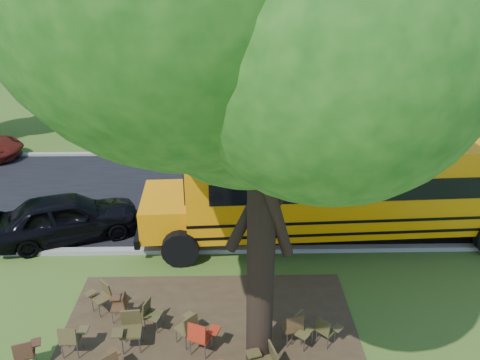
{
  "coord_description": "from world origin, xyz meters",
  "views": [
    {
      "loc": [
        1.55,
        -9.08,
        7.94
      ],
      "look_at": [
        1.81,
        4.49,
        1.73
      ],
      "focal_mm": 35.0,
      "sensor_mm": 36.0,
      "label": 1
    }
  ],
  "objects_px": {
    "chair_4": "(201,335)",
    "chair_8": "(121,304)",
    "main_tree": "(265,80)",
    "chair_6": "(267,360)",
    "chair_0": "(25,352)",
    "chair_7": "(326,329)",
    "chair_13": "(294,325)",
    "chair_10": "(151,312)",
    "chair_11": "(188,326)",
    "school_bus": "(376,181)",
    "chair_1": "(71,337)",
    "chair_3": "(130,327)",
    "chair_12": "(300,327)",
    "black_car": "(67,217)",
    "chair_9": "(102,294)"
  },
  "relations": [
    {
      "from": "chair_1",
      "to": "chair_11",
      "type": "bearing_deg",
      "value": 8.03
    },
    {
      "from": "school_bus",
      "to": "chair_7",
      "type": "height_order",
      "value": "school_bus"
    },
    {
      "from": "chair_0",
      "to": "chair_13",
      "type": "xyz_separation_m",
      "value": [
        5.8,
        0.67,
        0.03
      ]
    },
    {
      "from": "main_tree",
      "to": "chair_1",
      "type": "xyz_separation_m",
      "value": [
        -4.12,
        0.22,
        -5.69
      ]
    },
    {
      "from": "chair_0",
      "to": "chair_3",
      "type": "bearing_deg",
      "value": -1.89
    },
    {
      "from": "chair_6",
      "to": "chair_7",
      "type": "height_order",
      "value": "chair_6"
    },
    {
      "from": "chair_8",
      "to": "chair_12",
      "type": "xyz_separation_m",
      "value": [
        4.25,
        -0.94,
        0.05
      ]
    },
    {
      "from": "chair_9",
      "to": "black_car",
      "type": "height_order",
      "value": "black_car"
    },
    {
      "from": "chair_4",
      "to": "chair_7",
      "type": "height_order",
      "value": "chair_4"
    },
    {
      "from": "chair_4",
      "to": "chair_0",
      "type": "bearing_deg",
      "value": -151.92
    },
    {
      "from": "chair_3",
      "to": "chair_7",
      "type": "distance_m",
      "value": 4.43
    },
    {
      "from": "school_bus",
      "to": "chair_13",
      "type": "xyz_separation_m",
      "value": [
        -3.09,
        -4.84,
        -1.35
      ]
    },
    {
      "from": "chair_3",
      "to": "chair_11",
      "type": "xyz_separation_m",
      "value": [
        1.31,
        0.07,
        -0.06
      ]
    },
    {
      "from": "school_bus",
      "to": "chair_10",
      "type": "height_order",
      "value": "school_bus"
    },
    {
      "from": "main_tree",
      "to": "chair_13",
      "type": "relative_size",
      "value": 11.36
    },
    {
      "from": "school_bus",
      "to": "chair_1",
      "type": "height_order",
      "value": "school_bus"
    },
    {
      "from": "main_tree",
      "to": "chair_0",
      "type": "distance_m",
      "value": 7.57
    },
    {
      "from": "chair_4",
      "to": "chair_11",
      "type": "relative_size",
      "value": 1.07
    },
    {
      "from": "chair_1",
      "to": "chair_7",
      "type": "distance_m",
      "value": 5.68
    },
    {
      "from": "chair_4",
      "to": "chair_8",
      "type": "relative_size",
      "value": 1.21
    },
    {
      "from": "chair_0",
      "to": "chair_12",
      "type": "height_order",
      "value": "chair_12"
    },
    {
      "from": "main_tree",
      "to": "chair_4",
      "type": "bearing_deg",
      "value": 171.35
    },
    {
      "from": "chair_8",
      "to": "chair_13",
      "type": "relative_size",
      "value": 0.89
    },
    {
      "from": "school_bus",
      "to": "chair_13",
      "type": "height_order",
      "value": "school_bus"
    },
    {
      "from": "chair_13",
      "to": "chair_0",
      "type": "bearing_deg",
      "value": 174.47
    },
    {
      "from": "chair_4",
      "to": "chair_10",
      "type": "bearing_deg",
      "value": 168.15
    },
    {
      "from": "main_tree",
      "to": "chair_10",
      "type": "distance_m",
      "value": 6.33
    },
    {
      "from": "main_tree",
      "to": "chair_12",
      "type": "relative_size",
      "value": 11.61
    },
    {
      "from": "chair_13",
      "to": "chair_1",
      "type": "bearing_deg",
      "value": 171.12
    },
    {
      "from": "chair_9",
      "to": "black_car",
      "type": "xyz_separation_m",
      "value": [
        -1.95,
        3.58,
        0.23
      ]
    },
    {
      "from": "chair_4",
      "to": "main_tree",
      "type": "bearing_deg",
      "value": 13.78
    },
    {
      "from": "main_tree",
      "to": "chair_1",
      "type": "height_order",
      "value": "main_tree"
    },
    {
      "from": "chair_1",
      "to": "chair_10",
      "type": "bearing_deg",
      "value": 27.88
    },
    {
      "from": "chair_10",
      "to": "chair_11",
      "type": "xyz_separation_m",
      "value": [
        0.93,
        -0.51,
        0.04
      ]
    },
    {
      "from": "chair_6",
      "to": "chair_12",
      "type": "relative_size",
      "value": 1.11
    },
    {
      "from": "chair_3",
      "to": "chair_10",
      "type": "bearing_deg",
      "value": -127.54
    },
    {
      "from": "chair_3",
      "to": "black_car",
      "type": "xyz_separation_m",
      "value": [
        -2.89,
        4.82,
        0.16
      ]
    },
    {
      "from": "chair_3",
      "to": "chair_0",
      "type": "bearing_deg",
      "value": 12.32
    },
    {
      "from": "chair_0",
      "to": "chair_3",
      "type": "distance_m",
      "value": 2.18
    },
    {
      "from": "main_tree",
      "to": "school_bus",
      "type": "distance_m",
      "value": 7.91
    },
    {
      "from": "main_tree",
      "to": "chair_7",
      "type": "relative_size",
      "value": 12.73
    },
    {
      "from": "main_tree",
      "to": "school_bus",
      "type": "relative_size",
      "value": 0.73
    },
    {
      "from": "chair_4",
      "to": "chair_6",
      "type": "height_order",
      "value": "chair_6"
    },
    {
      "from": "main_tree",
      "to": "chair_6",
      "type": "bearing_deg",
      "value": -77.81
    },
    {
      "from": "chair_6",
      "to": "chair_12",
      "type": "distance_m",
      "value": 1.31
    },
    {
      "from": "chair_0",
      "to": "chair_4",
      "type": "height_order",
      "value": "chair_4"
    },
    {
      "from": "chair_10",
      "to": "chair_4",
      "type": "bearing_deg",
      "value": 74.81
    },
    {
      "from": "main_tree",
      "to": "chair_1",
      "type": "relative_size",
      "value": 11.48
    },
    {
      "from": "chair_4",
      "to": "chair_7",
      "type": "relative_size",
      "value": 1.2
    },
    {
      "from": "school_bus",
      "to": "chair_8",
      "type": "height_order",
      "value": "school_bus"
    }
  ]
}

